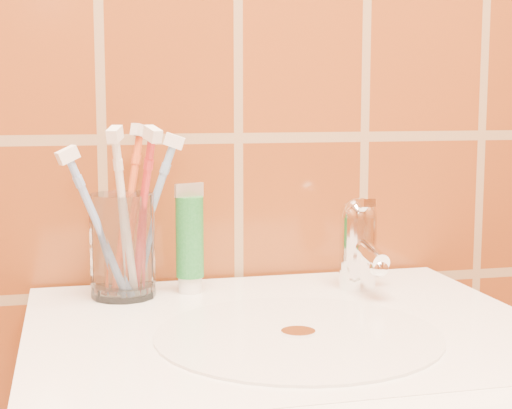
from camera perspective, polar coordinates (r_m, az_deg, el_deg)
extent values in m
cube|color=white|center=(0.90, 2.11, -13.51)|extent=(0.56, 0.46, 0.16)
cylinder|color=silver|center=(0.83, 3.09, -9.40)|extent=(0.30, 0.30, 0.00)
cylinder|color=white|center=(0.83, 3.09, -9.27)|extent=(0.04, 0.04, 0.00)
cylinder|color=white|center=(0.98, -9.67, -2.97)|extent=(0.08, 0.08, 0.13)
cylinder|color=white|center=(1.01, -4.81, -5.82)|extent=(0.03, 0.03, 0.02)
cylinder|color=#196B2A|center=(0.99, -4.85, -2.36)|extent=(0.04, 0.04, 0.10)
cube|color=beige|center=(0.98, -4.89, 1.06)|extent=(0.04, 0.00, 0.02)
cylinder|color=white|center=(1.03, 7.39, -3.45)|extent=(0.05, 0.05, 0.09)
sphere|color=white|center=(1.02, 7.44, -0.83)|extent=(0.05, 0.05, 0.05)
cylinder|color=white|center=(0.99, 8.19, -3.43)|extent=(0.02, 0.09, 0.03)
cube|color=white|center=(1.01, 7.70, 0.09)|extent=(0.02, 0.06, 0.01)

